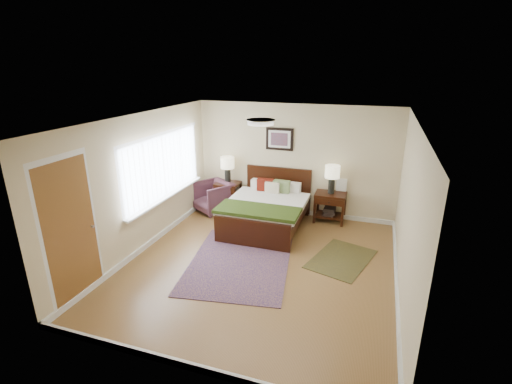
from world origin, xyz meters
TOP-DOWN VIEW (x-y plane):
  - floor at (0.00, 0.00)m, footprint 5.00×5.00m
  - back_wall at (0.00, 2.50)m, footprint 4.50×0.04m
  - front_wall at (0.00, -2.50)m, footprint 4.50×0.04m
  - left_wall at (-2.25, 0.00)m, footprint 0.04×5.00m
  - right_wall at (2.25, 0.00)m, footprint 0.04×5.00m
  - ceiling at (0.00, 0.00)m, footprint 4.50×5.00m
  - window at (-2.20, 0.70)m, footprint 0.11×2.72m
  - door at (-2.23, -1.75)m, footprint 0.06×1.00m
  - ceil_fixture at (0.00, 0.00)m, footprint 0.44×0.44m
  - bed at (-0.35, 1.54)m, footprint 1.63×1.96m
  - wall_art at (-0.35, 2.47)m, footprint 0.62×0.05m
  - nightstand_left at (-1.53, 2.25)m, footprint 0.55×0.49m
  - nightstand_right at (0.87, 2.26)m, footprint 0.66×0.49m
  - lamp_left at (-1.53, 2.27)m, footprint 0.32×0.32m
  - lamp_right at (0.87, 2.27)m, footprint 0.32×0.32m
  - armchair at (-1.80, 2.00)m, footprint 1.06×1.07m
  - rug_persian at (-0.36, -0.03)m, footprint 2.05×2.63m
  - rug_navy at (1.32, 0.63)m, footprint 1.23×1.52m

SIDE VIEW (x-z plane):
  - floor at x=0.00m, z-range 0.00..0.00m
  - rug_persian at x=-0.36m, z-range 0.00..0.01m
  - rug_navy at x=1.32m, z-range 0.00..0.01m
  - armchair at x=-1.80m, z-range 0.00..0.71m
  - nightstand_right at x=0.87m, z-range 0.07..0.72m
  - bed at x=-0.35m, z-range -0.04..1.02m
  - nightstand_left at x=-1.53m, z-range 0.20..0.85m
  - door at x=-2.23m, z-range -0.02..2.16m
  - lamp_left at x=-1.53m, z-range 0.77..1.38m
  - lamp_right at x=0.87m, z-range 0.77..1.38m
  - back_wall at x=0.00m, z-range 0.00..2.50m
  - front_wall at x=0.00m, z-range 0.00..2.50m
  - left_wall at x=-2.25m, z-range 0.00..2.50m
  - right_wall at x=2.25m, z-range 0.00..2.50m
  - window at x=-2.20m, z-range 0.72..2.04m
  - wall_art at x=-0.35m, z-range 1.47..1.97m
  - ceil_fixture at x=0.00m, z-range 2.43..2.50m
  - ceiling at x=0.00m, z-range 2.49..2.51m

